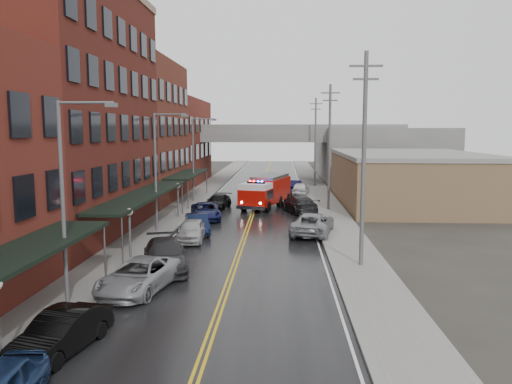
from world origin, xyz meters
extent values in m
cube|color=black|center=(0.00, 30.00, 0.01)|extent=(11.00, 160.00, 0.02)
cube|color=slate|center=(-7.30, 30.00, 0.07)|extent=(3.00, 160.00, 0.15)
cube|color=slate|center=(7.30, 30.00, 0.07)|extent=(3.00, 160.00, 0.15)
cube|color=gray|center=(-5.65, 30.00, 0.07)|extent=(0.30, 160.00, 0.15)
cube|color=gray|center=(5.65, 30.00, 0.07)|extent=(0.30, 160.00, 0.15)
cube|color=#531D16|center=(-13.30, 23.00, 9.00)|extent=(9.00, 20.00, 18.00)
cube|color=#5B231B|center=(-13.30, 40.50, 7.50)|extent=(9.00, 15.00, 15.00)
cube|color=maroon|center=(-13.30, 58.00, 6.00)|extent=(9.00, 20.00, 12.00)
cube|color=brown|center=(16.00, 40.00, 2.50)|extent=(14.00, 22.00, 5.00)
cube|color=slate|center=(18.00, 70.00, 4.00)|extent=(18.00, 30.00, 8.00)
cylinder|color=slate|center=(-6.35, 11.60, 1.50)|extent=(0.10, 0.10, 3.00)
cube|color=black|center=(-7.50, 23.00, 3.00)|extent=(2.60, 18.00, 0.18)
cylinder|color=slate|center=(-6.35, 14.40, 1.50)|extent=(0.10, 0.10, 3.00)
cylinder|color=slate|center=(-6.35, 31.60, 1.50)|extent=(0.10, 0.10, 3.00)
cube|color=black|center=(-7.50, 40.50, 3.00)|extent=(2.60, 13.00, 0.18)
cylinder|color=slate|center=(-6.35, 34.40, 1.50)|extent=(0.10, 0.10, 3.00)
cylinder|color=slate|center=(-6.35, 46.60, 1.50)|extent=(0.10, 0.10, 3.00)
cylinder|color=#59595B|center=(-6.40, 16.00, 1.40)|extent=(0.14, 0.14, 2.80)
sphere|color=silver|center=(-6.40, 16.00, 2.90)|extent=(0.44, 0.44, 0.44)
cylinder|color=#59595B|center=(-6.40, 30.00, 1.40)|extent=(0.14, 0.14, 2.80)
sphere|color=silver|center=(-6.40, 30.00, 2.90)|extent=(0.44, 0.44, 0.44)
cylinder|color=#59595B|center=(-6.80, 8.00, 4.50)|extent=(0.18, 0.18, 9.00)
cylinder|color=#59595B|center=(-5.60, 8.00, 8.90)|extent=(2.40, 0.12, 0.12)
cube|color=#59595B|center=(-4.50, 8.00, 8.80)|extent=(0.50, 0.22, 0.18)
cylinder|color=#59595B|center=(-6.80, 24.00, 4.50)|extent=(0.18, 0.18, 9.00)
cylinder|color=#59595B|center=(-5.60, 24.00, 8.90)|extent=(2.40, 0.12, 0.12)
cube|color=#59595B|center=(-4.50, 24.00, 8.80)|extent=(0.50, 0.22, 0.18)
cylinder|color=#59595B|center=(-6.80, 40.00, 4.50)|extent=(0.18, 0.18, 9.00)
cylinder|color=#59595B|center=(-5.60, 40.00, 8.90)|extent=(2.40, 0.12, 0.12)
cube|color=#59595B|center=(-4.50, 40.00, 8.80)|extent=(0.50, 0.22, 0.18)
cylinder|color=#59595B|center=(7.20, 15.00, 6.00)|extent=(0.24, 0.24, 12.00)
cube|color=#59595B|center=(7.20, 15.00, 11.20)|extent=(1.80, 0.12, 0.12)
cube|color=#59595B|center=(7.20, 15.00, 10.50)|extent=(1.40, 0.12, 0.12)
cylinder|color=#59595B|center=(7.20, 35.00, 6.00)|extent=(0.24, 0.24, 12.00)
cube|color=#59595B|center=(7.20, 35.00, 11.20)|extent=(1.80, 0.12, 0.12)
cube|color=#59595B|center=(7.20, 35.00, 10.50)|extent=(1.40, 0.12, 0.12)
cylinder|color=#59595B|center=(7.20, 55.00, 6.00)|extent=(0.24, 0.24, 12.00)
cube|color=#59595B|center=(7.20, 55.00, 11.20)|extent=(1.80, 0.12, 0.12)
cube|color=#59595B|center=(7.20, 55.00, 10.50)|extent=(1.40, 0.12, 0.12)
cube|color=slate|center=(0.00, 62.00, 6.75)|extent=(40.00, 10.00, 1.50)
cube|color=slate|center=(-11.00, 62.00, 3.00)|extent=(1.60, 8.00, 6.00)
cube|color=slate|center=(11.00, 62.00, 3.00)|extent=(1.60, 8.00, 6.00)
cube|color=#AD0F08|center=(1.48, 38.13, 1.68)|extent=(4.32, 6.48, 2.27)
cube|color=#AD0F08|center=(0.25, 34.09, 1.35)|extent=(3.41, 3.48, 1.62)
cube|color=silver|center=(0.25, 34.09, 2.43)|extent=(3.22, 3.23, 0.54)
cube|color=black|center=(0.31, 34.30, 1.68)|extent=(3.11, 2.45, 0.87)
cube|color=slate|center=(1.48, 38.13, 2.98)|extent=(3.94, 5.99, 0.32)
cube|color=black|center=(0.25, 34.09, 2.79)|extent=(1.74, 0.80, 0.15)
sphere|color=#FF0C0C|center=(-0.32, 34.26, 2.88)|extent=(0.22, 0.22, 0.22)
sphere|color=#1933FF|center=(0.82, 33.92, 2.88)|extent=(0.22, 0.22, 0.22)
cylinder|color=black|center=(-0.92, 34.33, 0.54)|extent=(1.15, 0.68, 1.08)
cylinder|color=black|center=(1.35, 33.64, 0.54)|extent=(1.15, 0.68, 1.08)
cylinder|color=black|center=(0.18, 37.96, 0.54)|extent=(1.15, 0.68, 1.08)
cylinder|color=black|center=(2.46, 37.26, 0.54)|extent=(1.15, 0.68, 1.08)
cylinder|color=black|center=(0.97, 40.54, 0.54)|extent=(1.15, 0.68, 1.08)
cylinder|color=black|center=(3.25, 39.85, 0.54)|extent=(1.15, 0.68, 1.08)
imported|color=black|center=(-5.00, 3.42, 0.73)|extent=(2.41, 4.68, 1.47)
imported|color=#919398|center=(-4.19, 10.20, 0.77)|extent=(3.53, 5.89, 1.53)
imported|color=#252527|center=(-3.80, 13.95, 0.82)|extent=(3.76, 6.08, 1.64)
imported|color=#B1B1B1|center=(-3.60, 21.20, 0.76)|extent=(1.89, 4.50, 1.52)
imported|color=black|center=(-3.66, 23.83, 0.72)|extent=(2.64, 4.62, 1.44)
imported|color=#131848|center=(-3.91, 29.60, 0.73)|extent=(3.45, 5.63, 1.46)
imported|color=black|center=(-3.60, 35.65, 0.68)|extent=(2.58, 4.93, 1.36)
imported|color=gray|center=(5.00, 23.80, 0.82)|extent=(3.84, 6.33, 1.64)
imported|color=black|center=(4.36, 33.64, 0.80)|extent=(3.80, 5.95, 1.61)
imported|color=silver|center=(4.97, 46.20, 0.79)|extent=(2.48, 4.83, 1.57)
imported|color=black|center=(4.23, 48.02, 0.83)|extent=(2.34, 5.20, 1.66)
camera|label=1|loc=(2.66, -12.87, 7.78)|focal=35.00mm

